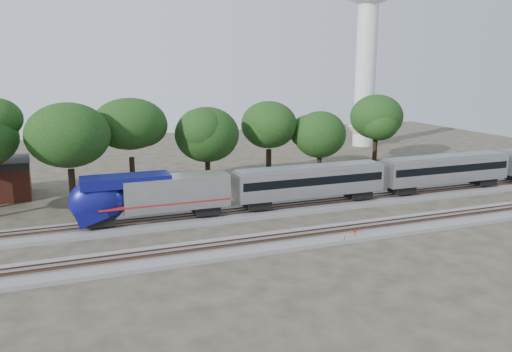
# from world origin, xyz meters

# --- Properties ---
(ground) EXTENTS (160.00, 160.00, 0.00)m
(ground) POSITION_xyz_m (0.00, 0.00, 0.00)
(ground) COLOR #383328
(ground) RESTS_ON ground
(track_far) EXTENTS (160.00, 5.00, 0.73)m
(track_far) POSITION_xyz_m (0.00, 6.00, 0.21)
(track_far) COLOR slate
(track_far) RESTS_ON ground
(track_near) EXTENTS (160.00, 5.00, 0.73)m
(track_near) POSITION_xyz_m (0.00, -4.00, 0.21)
(track_near) COLOR slate
(track_near) RESTS_ON ground
(train) EXTENTS (116.12, 3.32, 4.90)m
(train) POSITION_xyz_m (37.97, 6.00, 3.37)
(train) COLOR silver
(train) RESTS_ON ground
(switch_stand_red) EXTENTS (0.33, 0.07, 1.05)m
(switch_stand_red) POSITION_xyz_m (6.96, -5.69, 0.67)
(switch_stand_red) COLOR #512D19
(switch_stand_red) RESTS_ON ground
(switch_stand_white) EXTENTS (0.31, 0.17, 1.05)m
(switch_stand_white) POSITION_xyz_m (5.42, -6.37, 0.67)
(switch_stand_white) COLOR #512D19
(switch_stand_white) RESTS_ON ground
(switch_lever) EXTENTS (0.53, 0.36, 0.30)m
(switch_lever) POSITION_xyz_m (7.50, -5.78, 0.15)
(switch_lever) COLOR #512D19
(switch_lever) RESTS_ON ground
(tree_2) EXTENTS (8.91, 8.91, 12.57)m
(tree_2) POSITION_xyz_m (-18.57, 16.03, 8.75)
(tree_2) COLOR black
(tree_2) RESTS_ON ground
(tree_3) EXTENTS (9.58, 9.58, 13.50)m
(tree_3) POSITION_xyz_m (-11.11, 19.48, 9.41)
(tree_3) COLOR black
(tree_3) RESTS_ON ground
(tree_4) EXTENTS (7.49, 7.49, 10.56)m
(tree_4) POSITION_xyz_m (-0.58, 20.93, 7.34)
(tree_4) COLOR black
(tree_4) RESTS_ON ground
(tree_5) EXTENTS (8.22, 8.22, 11.58)m
(tree_5) POSITION_xyz_m (9.55, 23.11, 8.07)
(tree_5) COLOR black
(tree_5) RESTS_ON ground
(tree_6) EXTENTS (6.77, 6.77, 9.54)m
(tree_6) POSITION_xyz_m (16.51, 19.99, 6.63)
(tree_6) COLOR black
(tree_6) RESTS_ON ground
(tree_7) EXTENTS (8.02, 8.02, 11.31)m
(tree_7) POSITION_xyz_m (32.33, 28.91, 7.88)
(tree_7) COLOR black
(tree_7) RESTS_ON ground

